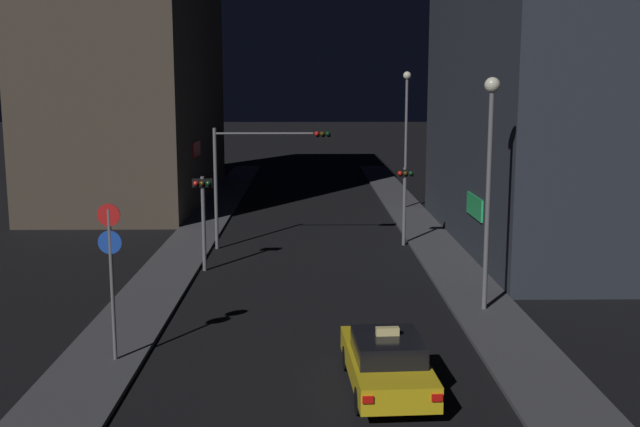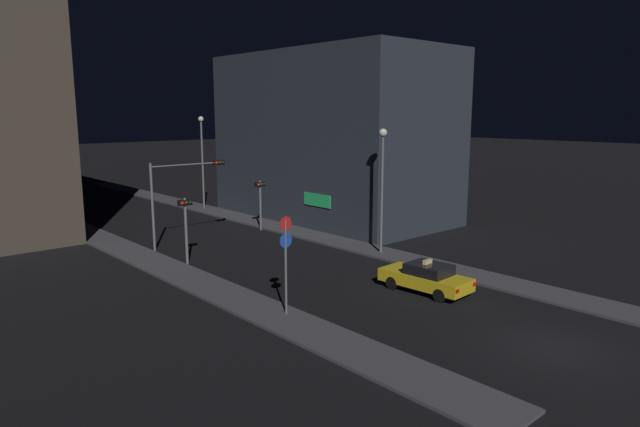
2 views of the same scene
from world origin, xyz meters
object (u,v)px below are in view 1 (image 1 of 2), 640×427
object	(u,v)px
traffic_light_right_kerb	(405,190)
taxi	(387,362)
traffic_light_overhead	(260,161)
street_lamp_far_block	(406,121)
street_lamp_near_block	(490,156)
traffic_light_left_kerb	(203,204)
sign_pole_left	(111,266)

from	to	relation	value
traffic_light_right_kerb	taxi	bearing A→B (deg)	-98.53
traffic_light_overhead	street_lamp_far_block	world-z (taller)	street_lamp_far_block
taxi	street_lamp_near_block	bearing A→B (deg)	58.83
traffic_light_left_kerb	street_lamp_near_block	size ratio (longest dim) A/B	0.51
taxi	traffic_light_overhead	xyz separation A→B (m)	(-4.07, 16.41, 3.29)
street_lamp_near_block	street_lamp_far_block	size ratio (longest dim) A/B	0.93
traffic_light_right_kerb	street_lamp_far_block	distance (m)	10.94
traffic_light_overhead	street_lamp_near_block	size ratio (longest dim) A/B	0.73
sign_pole_left	traffic_light_left_kerb	bearing A→B (deg)	84.57
traffic_light_left_kerb	traffic_light_right_kerb	xyz separation A→B (m)	(8.65, 4.81, -0.10)
taxi	traffic_light_right_kerb	xyz separation A→B (m)	(2.56, 17.05, 1.89)
sign_pole_left	street_lamp_near_block	xyz separation A→B (m)	(10.95, 4.49, 2.46)
traffic_light_overhead	traffic_light_left_kerb	bearing A→B (deg)	-115.89
street_lamp_near_block	traffic_light_right_kerb	bearing A→B (deg)	97.05
taxi	street_lamp_far_block	bearing A→B (deg)	81.88
traffic_light_left_kerb	street_lamp_far_block	bearing A→B (deg)	56.80
taxi	sign_pole_left	bearing A→B (deg)	164.87
traffic_light_left_kerb	taxi	bearing A→B (deg)	-63.56
sign_pole_left	street_lamp_far_block	world-z (taller)	street_lamp_far_block
sign_pole_left	street_lamp_far_block	size ratio (longest dim) A/B	0.52
street_lamp_near_block	traffic_light_left_kerb	bearing A→B (deg)	149.61
sign_pole_left	street_lamp_near_block	size ratio (longest dim) A/B	0.56
traffic_light_overhead	street_lamp_far_block	bearing A→B (deg)	54.34
traffic_light_left_kerb	traffic_light_right_kerb	size ratio (longest dim) A/B	1.04
traffic_light_left_kerb	street_lamp_near_block	distance (m)	11.80
traffic_light_left_kerb	sign_pole_left	xyz separation A→B (m)	(-0.98, -10.34, -0.04)
traffic_light_left_kerb	street_lamp_near_block	world-z (taller)	street_lamp_near_block
traffic_light_left_kerb	street_lamp_far_block	xyz separation A→B (m)	(10.02, 15.31, 2.60)
sign_pole_left	traffic_light_right_kerb	bearing A→B (deg)	57.55
street_lamp_far_block	traffic_light_right_kerb	bearing A→B (deg)	-97.45
traffic_light_left_kerb	street_lamp_far_block	size ratio (longest dim) A/B	0.47
street_lamp_far_block	street_lamp_near_block	bearing A→B (deg)	-90.15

